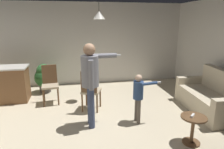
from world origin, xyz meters
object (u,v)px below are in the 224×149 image
Objects in this scene: spare_remote_on_table at (193,116)px; person_adult at (91,76)px; couch_floral at (211,98)px; kitchen_counter at (4,84)px; dining_chair_by_counter at (50,83)px; potted_plant_corner at (44,77)px; side_table_by_couch at (193,127)px; dining_chair_near_wall at (90,89)px; person_child at (139,93)px.

person_adult is at bearing 149.42° from spare_remote_on_table.
kitchen_counter is at bearing 76.70° from couch_floral.
couch_floral is 1.47× the size of kitchen_counter.
dining_chair_by_counter reaches higher than potted_plant_corner.
side_table_by_couch is 3.57m from dining_chair_by_counter.
person_child is at bearing -19.33° from dining_chair_near_wall.
spare_remote_on_table is (0.66, -0.94, -0.12)m from person_child.
kitchen_counter is at bearing 144.57° from side_table_by_couch.
person_child reaches higher than couch_floral.
spare_remote_on_table is at bearing -49.04° from potted_plant_corner.
dining_chair_by_counter is 1.22m from dining_chair_near_wall.
spare_remote_on_table is at bearing -26.88° from dining_chair_near_wall.
kitchen_counter is at bearing 174.89° from dining_chair_near_wall.
potted_plant_corner is (-2.19, 2.35, -0.17)m from person_child.
couch_floral reaches higher than potted_plant_corner.
kitchen_counter is 0.74× the size of person_adult.
kitchen_counter is (-5.02, 1.59, 0.15)m from couch_floral.
person_child is 2.43m from dining_chair_by_counter.
person_adult is (2.17, -1.75, 0.58)m from kitchen_counter.
kitchen_counter is 1.44× the size of potted_plant_corner.
spare_remote_on_table is (-0.03, 0.00, 0.21)m from side_table_by_couch.
dining_chair_near_wall reaches higher than side_table_by_couch.
dining_chair_near_wall is (-2.82, 0.56, 0.21)m from couch_floral.
dining_chair_near_wall is 2.34m from spare_remote_on_table.
potted_plant_corner is 6.74× the size of spare_remote_on_table.
person_child is (-0.69, 0.94, 0.33)m from side_table_by_couch.
couch_floral is 1.91m from person_child.
side_table_by_couch is 4.00× the size of spare_remote_on_table.
kitchen_counter is 9.69× the size of spare_remote_on_table.
potted_plant_corner reaches higher than side_table_by_couch.
person_adult is at bearing 117.99° from dining_chair_by_counter.
spare_remote_on_table is at bearing 131.71° from dining_chair_by_counter.
dining_chair_near_wall is 7.69× the size of spare_remote_on_table.
couch_floral is at bearing 8.46° from dining_chair_near_wall.
potted_plant_corner is (-1.25, 1.58, -0.06)m from dining_chair_near_wall.
dining_chair_by_counter is 7.69× the size of spare_remote_on_table.
spare_remote_on_table is (1.65, -0.97, -0.52)m from person_adult.
spare_remote_on_table is at bearing 26.12° from person_child.
dining_chair_near_wall is at bearing 133.32° from spare_remote_on_table.
dining_chair_near_wall is at bearing -138.38° from person_child.
person_child is 1.15m from spare_remote_on_table.
dining_chair_by_counter is at bearing -14.36° from kitchen_counter.
spare_remote_on_table is (2.59, -2.41, -0.01)m from dining_chair_by_counter.
dining_chair_near_wall is (0.04, 0.73, -0.51)m from person_adult.
potted_plant_corner is 4.35m from spare_remote_on_table.
potted_plant_corner is (-4.06, 2.15, 0.15)m from couch_floral.
couch_floral is 2.95m from person_adult.
dining_chair_near_wall is at bearing -51.77° from potted_plant_corner.
dining_chair_by_counter is at bearing -148.13° from person_adult.
spare_remote_on_table is (-1.21, -1.14, 0.21)m from couch_floral.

